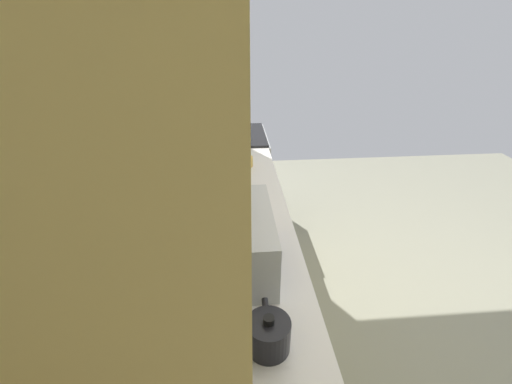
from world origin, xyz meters
TOP-DOWN VIEW (x-y plane):
  - ground_plane at (0.00, 0.00)m, footprint 5.89×5.89m
  - wall_back at (0.00, 1.55)m, footprint 3.80×0.12m
  - counter_run at (-0.36, 1.18)m, footprint 2.95×0.65m
  - upper_cabinets at (-0.36, 1.33)m, footprint 2.05×0.31m
  - oven_range at (1.45, 1.16)m, footprint 0.68×0.66m
  - microwave at (-0.34, 1.20)m, footprint 0.54×0.38m
  - bowl at (0.77, 1.08)m, footprint 0.13×0.13m
  - kettle at (-0.80, 1.08)m, footprint 0.21×0.15m

SIDE VIEW (x-z plane):
  - ground_plane at x=0.00m, z-range 0.00..0.00m
  - counter_run at x=-0.36m, z-range 0.00..0.90m
  - oven_range at x=1.45m, z-range -0.07..1.01m
  - bowl at x=0.77m, z-range 0.90..0.97m
  - kettle at x=-0.80m, z-range 0.89..1.03m
  - microwave at x=-0.34m, z-range 0.90..1.17m
  - wall_back at x=0.00m, z-range 0.00..2.66m
  - upper_cabinets at x=-0.36m, z-range 1.47..2.05m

